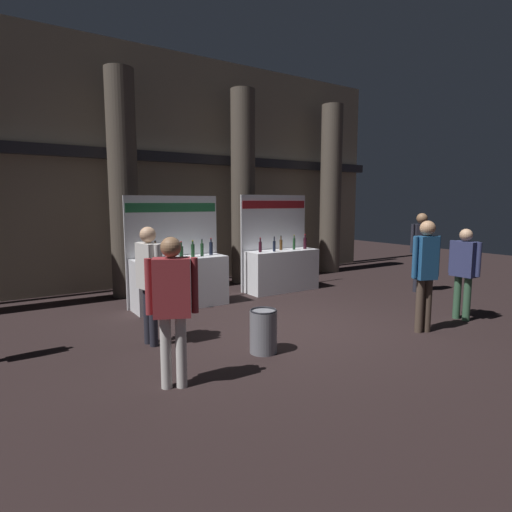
# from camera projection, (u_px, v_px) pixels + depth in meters

# --- Properties ---
(ground_plane) EXTENTS (26.38, 26.38, 0.00)m
(ground_plane) POSITION_uv_depth(u_px,v_px,m) (288.00, 328.00, 6.93)
(ground_plane) COLOR black
(hall_colonnade) EXTENTS (13.19, 1.46, 5.81)m
(hall_colonnade) POSITION_uv_depth(u_px,v_px,m) (176.00, 174.00, 10.45)
(hall_colonnade) COLOR gray
(hall_colonnade) RESTS_ON ground_plane
(exhibitor_booth_0) EXTENTS (1.96, 0.71, 2.22)m
(exhibitor_booth_0) POSITION_uv_depth(u_px,v_px,m) (180.00, 278.00, 8.28)
(exhibitor_booth_0) COLOR white
(exhibitor_booth_0) RESTS_ON ground_plane
(exhibitor_booth_1) EXTENTS (1.86, 0.66, 2.26)m
(exhibitor_booth_1) POSITION_uv_depth(u_px,v_px,m) (281.00, 266.00, 9.84)
(exhibitor_booth_1) COLOR white
(exhibitor_booth_1) RESTS_ON ground_plane
(trash_bin) EXTENTS (0.38, 0.38, 0.62)m
(trash_bin) POSITION_uv_depth(u_px,v_px,m) (263.00, 331.00, 5.78)
(trash_bin) COLOR slate
(trash_bin) RESTS_ON ground_plane
(visitor_0) EXTENTS (0.53, 0.38, 1.72)m
(visitor_0) POSITION_uv_depth(u_px,v_px,m) (172.00, 299.00, 4.59)
(visitor_0) COLOR silver
(visitor_0) RESTS_ON ground_plane
(visitor_2) EXTENTS (0.46, 0.31, 1.80)m
(visitor_2) POSITION_uv_depth(u_px,v_px,m) (426.00, 267.00, 6.60)
(visitor_2) COLOR #47382D
(visitor_2) RESTS_ON ground_plane
(visitor_3) EXTENTS (0.28, 0.57, 1.74)m
(visitor_3) POSITION_uv_depth(u_px,v_px,m) (149.00, 275.00, 6.00)
(visitor_3) COLOR #23232D
(visitor_3) RESTS_ON ground_plane
(visitor_4) EXTENTS (0.42, 0.37, 1.84)m
(visitor_4) POSITION_uv_depth(u_px,v_px,m) (421.00, 245.00, 9.62)
(visitor_4) COLOR #23232D
(visitor_4) RESTS_ON ground_plane
(visitor_5) EXTENTS (0.26, 0.58, 1.63)m
(visitor_5) POSITION_uv_depth(u_px,v_px,m) (464.00, 266.00, 7.33)
(visitor_5) COLOR #33563D
(visitor_5) RESTS_ON ground_plane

